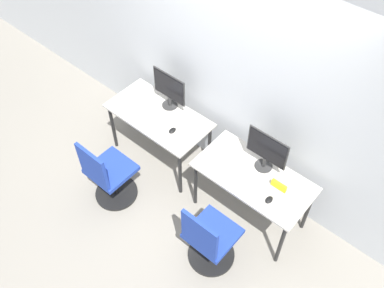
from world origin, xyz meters
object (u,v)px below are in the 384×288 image
Objects in this scene: mouse_left at (172,130)px; monitor_right at (267,150)px; keyboard_left at (152,119)px; keyboard_right at (245,185)px; office_chair_left at (108,176)px; mouse_right at (269,200)px; office_chair_right at (209,241)px; monitor_left at (169,89)px.

monitor_right reaches higher than mouse_left.
keyboard_left is 0.97× the size of monitor_right.
keyboard_left is 1.29m from keyboard_right.
monitor_right is (1.29, 0.25, 0.24)m from keyboard_left.
mouse_right is (1.56, 0.66, 0.34)m from office_chair_left.
mouse_left is at bearing 67.98° from office_chair_left.
office_chair_left is 1.30m from office_chair_right.
office_chair_right reaches higher than mouse_left.
monitor_left reaches higher than office_chair_right.
keyboard_right is at bearing -2.50° from keyboard_left.
keyboard_left is 1.47m from office_chair_right.
mouse_left is 0.85m from office_chair_left.
monitor_right is 1.03× the size of keyboard_right.
office_chair_right is at bearing -31.09° from mouse_left.
keyboard_left is 0.29m from mouse_left.
keyboard_right is (1.29, -0.34, -0.24)m from monitor_left.
mouse_right is at bearing -2.76° from mouse_left.
monitor_left reaches higher than mouse_right.
keyboard_left is at bearing -178.54° from mouse_left.
office_chair_left is at bearing -175.18° from office_chair_right.
monitor_left reaches higher than office_chair_left.
monitor_left is 1.00× the size of monitor_right.
office_chair_left is at bearing -90.08° from keyboard_left.
mouse_left reaches higher than keyboard_left.
monitor_left is 1.29m from monitor_right.
keyboard_left is at bearing 89.92° from office_chair_left.
office_chair_left reaches higher than keyboard_left.
office_chair_left is at bearing -112.02° from mouse_left.
monitor_left is 1.03× the size of keyboard_left.
monitor_left is 0.46m from mouse_left.
office_chair_left is 2.05× the size of monitor_right.
monitor_left is 4.98× the size of mouse_left.
monitor_left is at bearing 145.66° from office_chair_right.
keyboard_left and keyboard_right have the same top height.
monitor_left is at bearing 167.74° from mouse_right.
keyboard_left is at bearing 155.16° from office_chair_right.
monitor_right is at bearing 131.47° from mouse_right.
mouse_left is 1.00× the size of mouse_right.
office_chair_right reaches higher than keyboard_right.
office_chair_left is at bearing -90.06° from monitor_left.
office_chair_right is (1.30, 0.11, 0.00)m from office_chair_left.
office_chair_left reaches higher than mouse_left.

